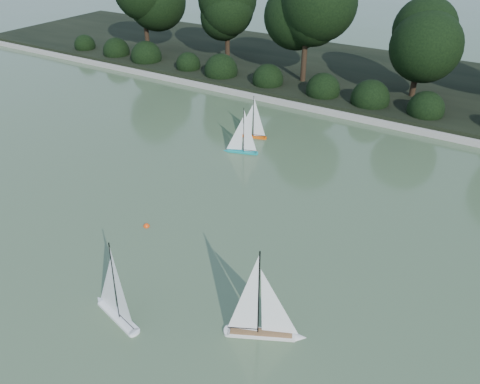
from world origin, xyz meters
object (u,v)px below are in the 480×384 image
at_px(sailboat_white_b, 268,323).
at_px(race_buoy, 147,226).
at_px(sailboat_white_a, 113,303).
at_px(sailboat_teal, 239,145).
at_px(sailboat_orange, 250,130).

xyz_separation_m(sailboat_white_b, race_buoy, (-3.74, 1.31, -0.29)).
distance_m(sailboat_white_a, sailboat_teal, 6.61).
distance_m(sailboat_white_a, race_buoy, 2.62).
relative_size(sailboat_white_a, sailboat_teal, 1.20).
distance_m(sailboat_orange, race_buoy, 5.25).
xyz_separation_m(sailboat_white_b, sailboat_teal, (-3.89, 5.48, -0.07)).
height_order(sailboat_orange, sailboat_teal, sailboat_teal).
height_order(sailboat_teal, race_buoy, sailboat_teal).
distance_m(sailboat_orange, sailboat_teal, 1.09).
xyz_separation_m(sailboat_white_b, sailboat_orange, (-4.17, 6.53, -0.07)).
relative_size(sailboat_white_b, sailboat_orange, 1.34).
distance_m(sailboat_white_b, sailboat_orange, 7.75).
xyz_separation_m(sailboat_white_a, sailboat_orange, (-1.70, 7.50, -0.05)).
bearing_deg(sailboat_white_b, sailboat_orange, 122.54).
bearing_deg(sailboat_white_b, sailboat_teal, 125.35).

